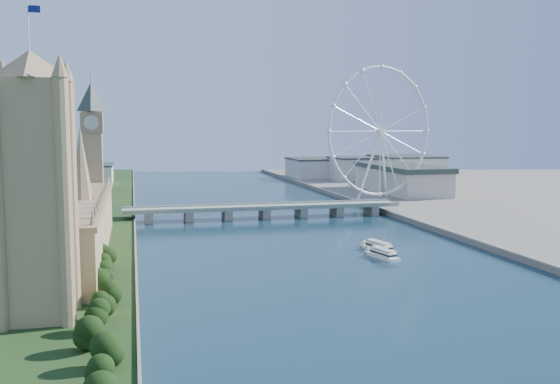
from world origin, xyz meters
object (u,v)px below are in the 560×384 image
object	(u,v)px
victoria_tower	(34,178)
tour_boat_near	(379,251)
tour_boat_far	(383,258)
london_eye	(380,132)

from	to	relation	value
victoria_tower	tour_boat_near	bearing A→B (deg)	30.22
tour_boat_far	tour_boat_near	bearing A→B (deg)	61.86
london_eye	tour_boat_near	size ratio (longest dim) A/B	4.44
victoria_tower	tour_boat_far	size ratio (longest dim) A/B	4.20
tour_boat_near	tour_boat_far	xyz separation A→B (m)	(-5.39, -18.98, 0.00)
london_eye	tour_boat_near	world-z (taller)	london_eye
victoria_tower	london_eye	xyz separation A→B (m)	(254.98, 300.08, 13.03)
tour_boat_near	victoria_tower	bearing A→B (deg)	-163.98
london_eye	victoria_tower	bearing A→B (deg)	-130.35
victoria_tower	tour_boat_near	size ratio (longest dim) A/B	4.00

